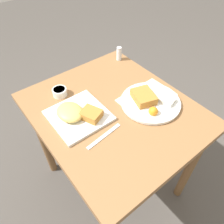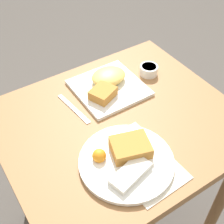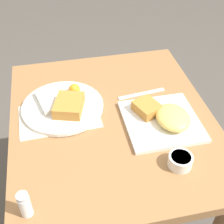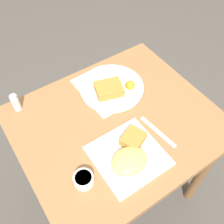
# 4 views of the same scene
# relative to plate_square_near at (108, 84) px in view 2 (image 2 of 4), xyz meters

# --- Properties ---
(ground_plane) EXTENTS (8.00, 8.00, 0.00)m
(ground_plane) POSITION_rel_plate_square_near_xyz_m (0.06, 0.17, -0.76)
(ground_plane) COLOR #4C4742
(dining_table) EXTENTS (0.82, 0.71, 0.74)m
(dining_table) POSITION_rel_plate_square_near_xyz_m (0.06, 0.17, -0.13)
(dining_table) COLOR olive
(dining_table) RESTS_ON ground_plane
(menu_card) EXTENTS (0.19, 0.29, 0.00)m
(menu_card) POSITION_rel_plate_square_near_xyz_m (0.10, 0.35, -0.02)
(menu_card) COLOR beige
(menu_card) RESTS_ON dining_table
(plate_square_near) EXTENTS (0.25, 0.25, 0.06)m
(plate_square_near) POSITION_rel_plate_square_near_xyz_m (0.00, 0.00, 0.00)
(plate_square_near) COLOR white
(plate_square_near) RESTS_ON dining_table
(plate_oval_far) EXTENTS (0.29, 0.29, 0.05)m
(plate_oval_far) POSITION_rel_plate_square_near_xyz_m (0.14, 0.33, -0.00)
(plate_oval_far) COLOR white
(plate_oval_far) RESTS_ON menu_card
(sauce_ramekin) EXTENTS (0.07, 0.07, 0.04)m
(sauce_ramekin) POSITION_rel_plate_square_near_xyz_m (-0.19, 0.01, -0.00)
(sauce_ramekin) COLOR white
(sauce_ramekin) RESTS_ON dining_table
(butter_knife) EXTENTS (0.04, 0.19, 0.00)m
(butter_knife) POSITION_rel_plate_square_near_xyz_m (0.17, 0.03, -0.02)
(butter_knife) COLOR silver
(butter_knife) RESTS_ON dining_table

